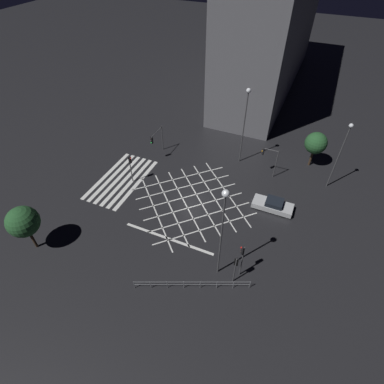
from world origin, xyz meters
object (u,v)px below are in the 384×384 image
street_lamp_east (343,146)px  street_tree_far (316,143)px  traffic_light_median_south (131,164)px  traffic_light_sw_main (156,138)px  street_lamp_west (223,217)px  waiting_car (273,205)px  street_tree_near (23,222)px  traffic_light_ne_cross (242,255)px  street_lamp_far (246,113)px  traffic_light_nw_cross (269,156)px  traffic_light_ne_main (236,265)px

street_lamp_east → street_tree_far: (-3.48, -2.60, -2.40)m
traffic_light_median_south → traffic_light_sw_main: 6.06m
street_lamp_west → waiting_car: size_ratio=2.31×
street_tree_near → waiting_car: size_ratio=1.17×
traffic_light_sw_main → street_tree_far: bearing=107.7°
street_tree_near → street_tree_far: 33.99m
street_tree_far → street_tree_near: bearing=-43.1°
traffic_light_ne_cross → traffic_light_sw_main: size_ratio=1.10×
waiting_car → traffic_light_median_south: bearing=7.4°
traffic_light_sw_main → street_lamp_west: 20.31m
street_lamp_east → street_tree_near: (21.32, -25.84, -2.08)m
street_lamp_far → street_tree_near: size_ratio=1.95×
traffic_light_ne_cross → traffic_light_median_south: (-7.43, -15.97, -0.25)m
traffic_light_nw_cross → traffic_light_sw_main: 14.73m
traffic_light_ne_cross → street_lamp_far: bearing=-73.2°
traffic_light_nw_cross → street_lamp_far: (-1.48, -3.88, 4.26)m
traffic_light_ne_main → street_lamp_east: 18.55m
traffic_light_ne_main → traffic_light_median_south: (-8.22, -15.72, 0.28)m
traffic_light_nw_cross → waiting_car: bearing=110.9°
traffic_light_ne_cross → street_lamp_east: (-16.23, 6.30, 2.84)m
street_lamp_east → street_tree_far: 4.97m
traffic_light_ne_main → street_tree_near: street_tree_near is taller
street_lamp_far → traffic_light_median_south: bearing=-49.4°
street_lamp_west → traffic_light_median_south: bearing=-119.4°
traffic_light_ne_main → traffic_light_ne_cross: bearing=-17.1°
street_lamp_west → waiting_car: 12.64m
traffic_light_ne_cross → traffic_light_nw_cross: traffic_light_ne_cross is taller
street_lamp_east → street_tree_near: 33.56m
street_lamp_east → street_lamp_west: (16.75, -8.18, 1.79)m
street_lamp_east → street_lamp_far: street_lamp_far is taller
traffic_light_median_south → street_lamp_far: street_lamp_far is taller
traffic_light_sw_main → street_tree_near: (18.57, -3.75, 0.92)m
street_lamp_west → waiting_car: bearing=164.2°
traffic_light_ne_cross → waiting_car: size_ratio=0.93×
traffic_light_ne_main → traffic_light_ne_cross: (-0.80, 0.25, 0.53)m
street_lamp_far → street_tree_near: (21.88, -14.48, -3.46)m
traffic_light_ne_cross → street_tree_near: bearing=14.6°
traffic_light_nw_cross → street_tree_far: (-4.41, 4.88, 0.48)m
traffic_light_ne_main → street_lamp_far: street_lamp_far is taller
traffic_light_nw_cross → street_lamp_west: street_lamp_west is taller
traffic_light_median_south → traffic_light_sw_main: (-6.05, 0.18, 0.08)m
traffic_light_ne_cross → traffic_light_sw_main: 20.76m
traffic_light_sw_main → street_lamp_far: (-3.31, 10.73, 4.38)m
traffic_light_ne_main → street_tree_near: bearing=102.5°
street_tree_near → street_lamp_east: bearing=129.5°
traffic_light_ne_cross → street_lamp_far: street_lamp_far is taller
traffic_light_nw_cross → street_lamp_west: bearing=87.5°
street_lamp_west → traffic_light_ne_cross: bearing=105.5°
street_lamp_far → traffic_light_ne_cross: bearing=16.8°
traffic_light_ne_main → traffic_light_sw_main: traffic_light_sw_main is taller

